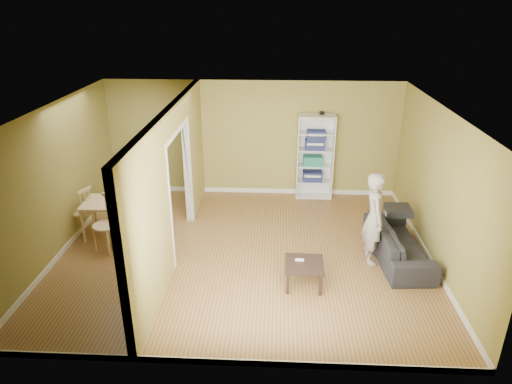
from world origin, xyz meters
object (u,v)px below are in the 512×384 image
dining_table (114,205)px  chair_left (80,210)px  bookshelf (315,157)px  coffee_table (304,266)px  chair_far (122,199)px  person (375,211)px  chair_near (106,224)px  sofa (399,238)px

dining_table → chair_left: size_ratio=1.17×
bookshelf → chair_left: (-4.58, -2.00, -0.48)m
coffee_table → chair_far: size_ratio=0.59×
dining_table → coffee_table: bearing=-23.2°
person → chair_far: 4.92m
coffee_table → dining_table: (-3.52, 1.51, 0.28)m
chair_near → chair_far: 1.09m
chair_near → chair_far: (-0.06, 1.09, 0.00)m
sofa → chair_far: chair_far is taller
sofa → chair_left: bearing=80.0°
person → bookshelf: 2.86m
bookshelf → person: bearing=-73.4°
bookshelf → coffee_table: size_ratio=3.17×
chair_near → dining_table: bearing=118.7°
bookshelf → chair_left: bookshelf is taller
sofa → coffee_table: 1.93m
chair_left → chair_far: chair_far is taller
sofa → chair_far: 5.35m
chair_far → person: bearing=-174.5°
sofa → bookshelf: bookshelf is taller
chair_far → dining_table: bearing=112.3°
chair_left → chair_far: (0.66, 0.48, 0.04)m
person → coffee_table: 1.57m
sofa → chair_far: size_ratio=1.93×
bookshelf → chair_far: 4.23m
chair_far → chair_left: bearing=56.1°
chair_near → chair_far: chair_far is taller
person → chair_near: (-4.68, 0.13, -0.44)m
chair_near → sofa: bearing=24.6°
sofa → bookshelf: bearing=22.5°
person → chair_near: bearing=88.1°
person → bookshelf: bearing=16.3°
sofa → bookshelf: 2.99m
coffee_table → chair_near: bearing=164.8°
chair_left → coffee_table: bearing=89.6°
person → coffee_table: size_ratio=3.16×
dining_table → chair_far: 0.54m
person → chair_far: person is taller
bookshelf → chair_left: size_ratio=2.01×
coffee_table → dining_table: size_ratio=0.54×
coffee_table → chair_left: (-4.21, 1.56, 0.13)m
sofa → person: (-0.49, -0.12, 0.57)m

